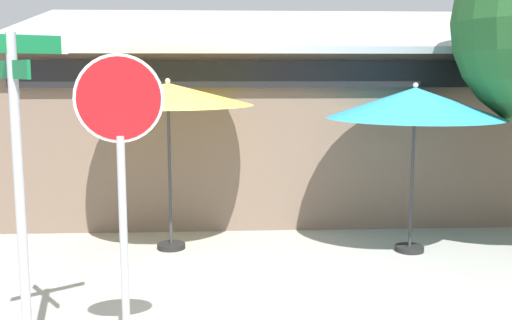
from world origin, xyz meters
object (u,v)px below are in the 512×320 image
stop_sign (121,159)px  patio_umbrella_teal_center (415,104)px  patio_umbrella_mustard_left (168,95)px  street_sign_post (19,170)px

stop_sign → patio_umbrella_teal_center: size_ratio=1.11×
patio_umbrella_mustard_left → patio_umbrella_teal_center: 3.70m
stop_sign → patio_umbrella_mustard_left: bearing=89.4°
patio_umbrella_mustard_left → patio_umbrella_teal_center: size_ratio=1.00×
stop_sign → patio_umbrella_mustard_left: 4.12m
patio_umbrella_mustard_left → stop_sign: bearing=-90.6°
stop_sign → patio_umbrella_teal_center: 5.31m
patio_umbrella_mustard_left → patio_umbrella_teal_center: (3.69, -0.34, -0.12)m
stop_sign → patio_umbrella_mustard_left: (0.04, 4.11, 0.37)m
street_sign_post → stop_sign: size_ratio=1.06×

